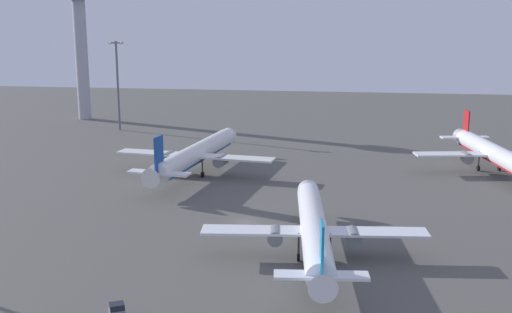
{
  "coord_description": "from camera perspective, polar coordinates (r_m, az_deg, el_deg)",
  "views": [
    {
      "loc": [
        17.62,
        -100.23,
        33.89
      ],
      "look_at": [
        -3.67,
        34.88,
        4.0
      ],
      "focal_mm": 43.26,
      "sensor_mm": 36.0,
      "label": 1
    }
  ],
  "objects": [
    {
      "name": "ground_plane",
      "position": [
        107.26,
        -0.97,
        -6.09
      ],
      "size": [
        416.0,
        416.0,
        0.0
      ],
      "primitive_type": "plane",
      "color": "#56544F"
    },
    {
      "name": "apron_light_east",
      "position": [
        200.7,
        -12.68,
        6.9
      ],
      "size": [
        4.8,
        0.9,
        28.15
      ],
      "color": "slate",
      "rests_on": "ground"
    },
    {
      "name": "pushback_tug",
      "position": [
        75.29,
        -12.71,
        -13.84
      ],
      "size": [
        3.05,
        3.56,
        2.05
      ],
      "rotation": [
        0.0,
        0.0,
        0.5
      ],
      "color": "gray",
      "rests_on": "ground"
    },
    {
      "name": "control_tower",
      "position": [
        226.71,
        -15.92,
        10.49
      ],
      "size": [
        8.0,
        8.0,
        50.05
      ],
      "color": "#A8A8B2",
      "rests_on": "ground"
    },
    {
      "name": "airplane_taxiway_distant",
      "position": [
        139.97,
        -5.64,
        0.19
      ],
      "size": [
        37.08,
        47.51,
        12.19
      ],
      "rotation": [
        0.0,
        0.0,
        -0.12
      ],
      "color": "silver",
      "rests_on": "ground"
    },
    {
      "name": "airplane_mid_apron",
      "position": [
        91.38,
        5.37,
        -6.74
      ],
      "size": [
        33.23,
        42.59,
        10.92
      ],
      "rotation": [
        0.0,
        0.0,
        0.11
      ],
      "color": "white",
      "rests_on": "ground"
    },
    {
      "name": "airplane_terminal_side",
      "position": [
        150.53,
        21.13,
        0.22
      ],
      "size": [
        36.02,
        46.06,
        11.85
      ],
      "rotation": [
        0.0,
        0.0,
        3.32
      ],
      "color": "white",
      "rests_on": "ground"
    }
  ]
}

